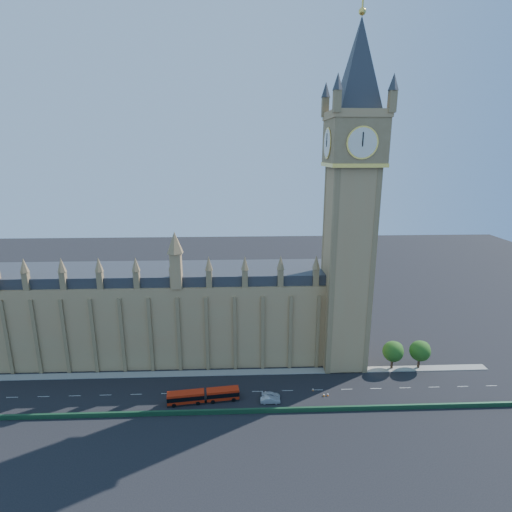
{
  "coord_description": "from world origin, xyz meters",
  "views": [
    {
      "loc": [
        7.69,
        -93.5,
        61.97
      ],
      "look_at": [
        11.99,
        10.0,
        34.72
      ],
      "focal_mm": 28.0,
      "sensor_mm": 36.0,
      "label": 1
    }
  ],
  "objects_px": {
    "car_grey": "(271,397)",
    "car_white": "(271,395)",
    "car_silver": "(270,400)",
    "red_bus": "(203,396)"
  },
  "relations": [
    {
      "from": "car_grey",
      "to": "car_white",
      "type": "distance_m",
      "value": 0.69
    },
    {
      "from": "car_silver",
      "to": "red_bus",
      "type": "bearing_deg",
      "value": 86.47
    },
    {
      "from": "red_bus",
      "to": "car_white",
      "type": "xyz_separation_m",
      "value": [
        17.35,
        1.04,
        -0.93
      ]
    },
    {
      "from": "car_grey",
      "to": "car_silver",
      "type": "bearing_deg",
      "value": 167.53
    },
    {
      "from": "car_silver",
      "to": "car_white",
      "type": "relative_size",
      "value": 1.04
    },
    {
      "from": "red_bus",
      "to": "car_white",
      "type": "height_order",
      "value": "red_bus"
    },
    {
      "from": "car_grey",
      "to": "car_white",
      "type": "relative_size",
      "value": 0.85
    },
    {
      "from": "red_bus",
      "to": "car_silver",
      "type": "xyz_separation_m",
      "value": [
        17.02,
        -1.19,
        -0.8
      ]
    },
    {
      "from": "car_silver",
      "to": "car_white",
      "type": "height_order",
      "value": "car_silver"
    },
    {
      "from": "red_bus",
      "to": "car_white",
      "type": "relative_size",
      "value": 3.82
    }
  ]
}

